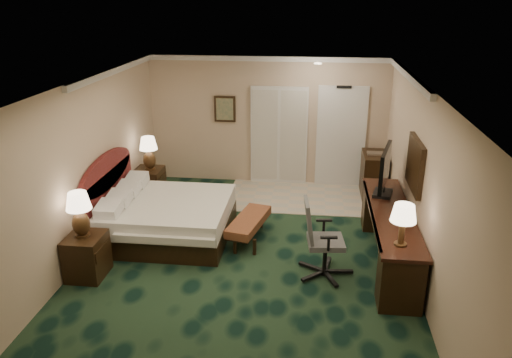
# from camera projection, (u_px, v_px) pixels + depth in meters

# --- Properties ---
(floor) EXTENTS (5.00, 7.50, 0.00)m
(floor) POSITION_uv_depth(u_px,v_px,m) (243.00, 269.00, 7.51)
(floor) COLOR black
(floor) RESTS_ON ground
(ceiling) EXTENTS (5.00, 7.50, 0.00)m
(ceiling) POSITION_uv_depth(u_px,v_px,m) (241.00, 90.00, 6.56)
(ceiling) COLOR white
(ceiling) RESTS_ON wall_back
(wall_back) EXTENTS (5.00, 0.00, 2.70)m
(wall_back) POSITION_uv_depth(u_px,v_px,m) (267.00, 121.00, 10.52)
(wall_back) COLOR tan
(wall_back) RESTS_ON ground
(wall_left) EXTENTS (0.00, 7.50, 2.70)m
(wall_left) POSITION_uv_depth(u_px,v_px,m) (74.00, 178.00, 7.31)
(wall_left) COLOR tan
(wall_left) RESTS_ON ground
(wall_right) EXTENTS (0.00, 7.50, 2.70)m
(wall_right) POSITION_uv_depth(u_px,v_px,m) (424.00, 193.00, 6.76)
(wall_right) COLOR tan
(wall_right) RESTS_ON ground
(crown_molding) EXTENTS (5.00, 7.50, 0.10)m
(crown_molding) POSITION_uv_depth(u_px,v_px,m) (241.00, 94.00, 6.58)
(crown_molding) COLOR silver
(crown_molding) RESTS_ON wall_back
(tile_patch) EXTENTS (3.20, 1.70, 0.01)m
(tile_patch) POSITION_uv_depth(u_px,v_px,m) (307.00, 197.00, 10.10)
(tile_patch) COLOR beige
(tile_patch) RESTS_ON ground
(headboard) EXTENTS (0.12, 2.00, 1.40)m
(headboard) POSITION_uv_depth(u_px,v_px,m) (109.00, 194.00, 8.46)
(headboard) COLOR #4C1509
(headboard) RESTS_ON ground
(entry_door) EXTENTS (1.02, 0.06, 2.18)m
(entry_door) POSITION_uv_depth(u_px,v_px,m) (341.00, 138.00, 10.43)
(entry_door) COLOR silver
(entry_door) RESTS_ON ground
(closet_doors) EXTENTS (1.20, 0.06, 2.10)m
(closet_doors) POSITION_uv_depth(u_px,v_px,m) (279.00, 136.00, 10.56)
(closet_doors) COLOR beige
(closet_doors) RESTS_ON ground
(wall_art) EXTENTS (0.45, 0.06, 0.55)m
(wall_art) POSITION_uv_depth(u_px,v_px,m) (225.00, 109.00, 10.49)
(wall_art) COLOR #476250
(wall_art) RESTS_ON wall_back
(wall_mirror) EXTENTS (0.05, 0.95, 0.75)m
(wall_mirror) POSITION_uv_depth(u_px,v_px,m) (415.00, 165.00, 7.25)
(wall_mirror) COLOR white
(wall_mirror) RESTS_ON wall_right
(bed) EXTENTS (2.01, 1.86, 0.64)m
(bed) POSITION_uv_depth(u_px,v_px,m) (169.00, 219.00, 8.41)
(bed) COLOR white
(bed) RESTS_ON ground
(nightstand_near) EXTENTS (0.51, 0.59, 0.64)m
(nightstand_near) POSITION_uv_depth(u_px,v_px,m) (87.00, 256.00, 7.22)
(nightstand_near) COLOR black
(nightstand_near) RESTS_ON ground
(nightstand_far) EXTENTS (0.52, 0.60, 0.65)m
(nightstand_far) POSITION_uv_depth(u_px,v_px,m) (149.00, 185.00, 9.89)
(nightstand_far) COLOR black
(nightstand_far) RESTS_ON ground
(lamp_near) EXTENTS (0.44, 0.44, 0.67)m
(lamp_near) POSITION_uv_depth(u_px,v_px,m) (80.00, 214.00, 7.01)
(lamp_near) COLOR #2F200F
(lamp_near) RESTS_ON nightstand_near
(lamp_far) EXTENTS (0.44, 0.44, 0.65)m
(lamp_far) POSITION_uv_depth(u_px,v_px,m) (149.00, 153.00, 9.66)
(lamp_far) COLOR #2F200F
(lamp_far) RESTS_ON nightstand_far
(bed_bench) EXTENTS (0.66, 1.25, 0.40)m
(bed_bench) POSITION_uv_depth(u_px,v_px,m) (249.00, 229.00, 8.33)
(bed_bench) COLOR brown
(bed_bench) RESTS_ON ground
(desk) EXTENTS (0.62, 2.87, 0.83)m
(desk) POSITION_uv_depth(u_px,v_px,m) (389.00, 237.00, 7.58)
(desk) COLOR black
(desk) RESTS_ON ground
(tv) EXTENTS (0.32, 1.00, 0.79)m
(tv) POSITION_uv_depth(u_px,v_px,m) (385.00, 172.00, 7.94)
(tv) COLOR black
(tv) RESTS_ON desk
(desk_lamp) EXTENTS (0.43, 0.43, 0.58)m
(desk_lamp) POSITION_uv_depth(u_px,v_px,m) (402.00, 225.00, 6.36)
(desk_lamp) COLOR #2F200F
(desk_lamp) RESTS_ON desk
(desk_chair) EXTENTS (0.75, 0.71, 1.17)m
(desk_chair) POSITION_uv_depth(u_px,v_px,m) (326.00, 239.00, 7.16)
(desk_chair) COLOR #505050
(desk_chair) RESTS_ON ground
(minibar) EXTENTS (0.46, 0.84, 0.88)m
(minibar) POSITION_uv_depth(u_px,v_px,m) (373.00, 175.00, 10.09)
(minibar) COLOR black
(minibar) RESTS_ON ground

